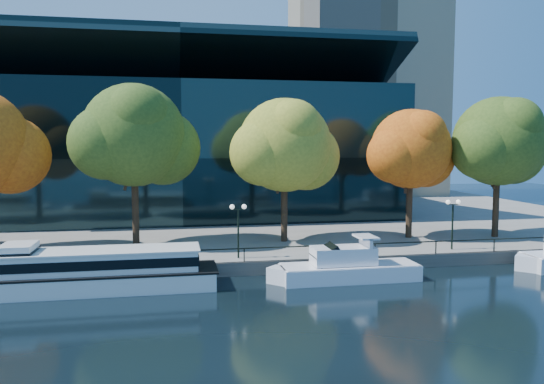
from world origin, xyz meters
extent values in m
plane|color=black|center=(0.00, 0.00, 0.00)|extent=(160.00, 160.00, 0.00)
cube|color=slate|center=(0.00, 36.50, 0.50)|extent=(90.00, 67.00, 1.00)
cube|color=#47443F|center=(0.00, 3.05, 0.50)|extent=(90.00, 0.25, 1.00)
cube|color=black|center=(0.00, 3.25, 1.95)|extent=(88.20, 0.08, 0.08)
cube|color=black|center=(0.00, 3.25, 1.45)|extent=(0.07, 0.07, 0.90)
cube|color=black|center=(-4.00, 32.00, 8.00)|extent=(50.00, 24.00, 16.00)
cube|color=black|center=(-4.00, 28.00, 17.50)|extent=(50.00, 17.14, 7.86)
cube|color=gray|center=(28.00, 55.00, 32.50)|extent=(22.00, 22.00, 65.00)
cube|color=white|center=(-10.01, 1.00, 0.60)|extent=(15.34, 3.73, 1.21)
cube|color=black|center=(-10.01, 1.00, 1.23)|extent=(15.65, 3.80, 0.13)
cube|color=white|center=(-9.46, 1.00, 1.92)|extent=(11.97, 3.06, 1.32)
cube|color=black|center=(-9.46, 1.00, 1.97)|extent=(12.12, 3.13, 0.60)
cube|color=white|center=(-9.46, 1.00, 2.63)|extent=(12.27, 3.20, 0.11)
cube|color=white|center=(-14.61, 1.00, 2.25)|extent=(1.97, 2.61, 1.97)
cube|color=black|center=(-14.61, 1.00, 2.47)|extent=(2.03, 2.68, 0.77)
cube|color=white|center=(7.02, 0.41, 0.55)|extent=(9.64, 2.75, 1.10)
cube|color=white|center=(2.20, 0.41, 0.55)|extent=(2.11, 2.11, 1.10)
cube|color=white|center=(7.02, 0.41, 1.12)|extent=(9.45, 2.70, 0.07)
cube|color=white|center=(6.54, 0.41, 1.79)|extent=(4.34, 2.07, 1.19)
cube|color=black|center=(5.28, 0.41, 1.88)|extent=(1.90, 1.98, 1.50)
cube|color=white|center=(8.18, 0.41, 2.66)|extent=(0.23, 2.15, 0.73)
cube|color=white|center=(8.18, 0.41, 3.03)|extent=(1.29, 2.15, 0.14)
cube|color=white|center=(21.10, 0.50, 0.58)|extent=(2.15, 2.15, 1.17)
sphere|color=#A9390D|center=(-17.74, 11.37, 8.59)|extent=(6.23, 6.23, 6.23)
cylinder|color=black|center=(-8.09, 11.12, 4.68)|extent=(0.56, 0.56, 7.36)
cylinder|color=black|center=(-7.59, 11.32, 7.57)|extent=(1.18, 1.78, 3.68)
cylinder|color=black|center=(-8.49, 10.82, 7.30)|extent=(1.08, 1.22, 3.29)
sphere|color=#2F4916|center=(-8.09, 11.12, 10.19)|extent=(8.51, 8.51, 8.51)
sphere|color=#2F4916|center=(-5.75, 12.39, 9.13)|extent=(6.38, 6.38, 6.38)
sphere|color=#2F4916|center=(-10.22, 10.27, 9.56)|extent=(5.96, 5.96, 5.96)
sphere|color=#2F4916|center=(-7.67, 9.42, 11.68)|extent=(5.11, 5.11, 5.11)
cylinder|color=black|center=(4.51, 10.54, 4.35)|extent=(0.56, 0.56, 6.69)
cylinder|color=black|center=(5.01, 10.74, 6.97)|extent=(1.10, 1.65, 3.36)
cylinder|color=black|center=(4.11, 10.24, 6.74)|extent=(1.01, 1.14, 3.00)
sphere|color=olive|center=(4.51, 10.54, 9.36)|extent=(8.06, 8.06, 8.06)
sphere|color=olive|center=(6.73, 11.75, 8.36)|extent=(6.05, 6.05, 6.05)
sphere|color=olive|center=(2.50, 9.74, 8.76)|extent=(5.64, 5.64, 5.64)
sphere|color=olive|center=(4.92, 8.93, 10.78)|extent=(4.84, 4.84, 4.84)
cylinder|color=black|center=(16.03, 10.29, 4.21)|extent=(0.56, 0.56, 6.42)
cylinder|color=black|center=(16.53, 10.49, 6.73)|extent=(1.07, 1.59, 3.23)
cylinder|color=black|center=(15.63, 9.99, 6.50)|extent=(0.98, 1.11, 2.88)
sphere|color=#A9390D|center=(16.03, 10.29, 9.02)|extent=(7.13, 7.13, 7.13)
sphere|color=#A9390D|center=(17.99, 11.36, 8.13)|extent=(5.35, 5.35, 5.35)
sphere|color=#A9390D|center=(14.25, 9.58, 8.49)|extent=(4.99, 4.99, 4.99)
sphere|color=#A9390D|center=(16.39, 8.86, 10.27)|extent=(4.28, 4.28, 4.28)
cylinder|color=black|center=(23.95, 9.13, 4.48)|extent=(0.56, 0.56, 6.97)
cylinder|color=black|center=(24.45, 9.33, 7.22)|extent=(1.13, 1.70, 3.49)
cylinder|color=black|center=(23.55, 8.83, 6.97)|extent=(1.04, 1.17, 3.12)
sphere|color=#2F4916|center=(23.95, 9.13, 9.71)|extent=(8.02, 8.02, 8.02)
sphere|color=#2F4916|center=(26.15, 10.33, 8.71)|extent=(6.02, 6.02, 6.02)
sphere|color=#2F4916|center=(21.94, 8.32, 9.11)|extent=(5.62, 5.62, 5.62)
sphere|color=#2F4916|center=(24.35, 7.52, 11.11)|extent=(4.81, 4.81, 4.81)
cylinder|color=black|center=(-0.26, 4.50, 2.80)|extent=(0.14, 0.14, 3.60)
cube|color=black|center=(-0.26, 4.50, 4.65)|extent=(0.90, 0.06, 0.06)
sphere|color=white|center=(-0.71, 4.50, 4.85)|extent=(0.36, 0.36, 0.36)
sphere|color=white|center=(0.19, 4.50, 4.85)|extent=(0.36, 0.36, 0.36)
cylinder|color=black|center=(17.05, 4.50, 2.80)|extent=(0.14, 0.14, 3.60)
cube|color=black|center=(17.05, 4.50, 4.65)|extent=(0.90, 0.06, 0.06)
sphere|color=white|center=(16.60, 4.50, 4.85)|extent=(0.36, 0.36, 0.36)
sphere|color=white|center=(17.50, 4.50, 4.85)|extent=(0.36, 0.36, 0.36)
camera|label=1|loc=(-5.03, -34.18, 9.53)|focal=35.00mm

